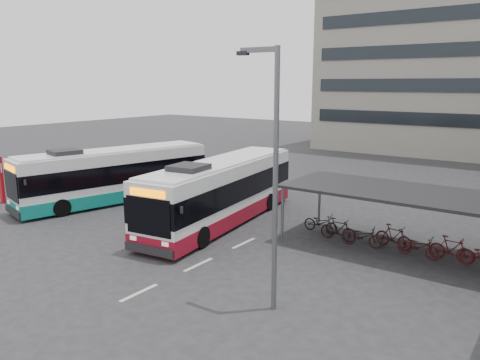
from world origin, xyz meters
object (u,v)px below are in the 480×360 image
Objects in this scene: bus_teal at (115,176)px; pedestrian at (193,204)px; bus_main at (222,192)px; lamp_post at (273,166)px.

bus_teal is 6.69× the size of pedestrian.
bus_main is 1.47× the size of lamp_post.
bus_teal is at bearing 174.57° from bus_main.
lamp_post reaches higher than bus_main.
bus_main is 1.64m from pedestrian.
bus_main is 6.73× the size of pedestrian.
pedestrian is at bearing -165.89° from bus_main.
bus_teal is at bearing 154.23° from lamp_post.
lamp_post is (14.39, -5.96, 2.91)m from bus_teal.
bus_teal is 15.84m from lamp_post.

